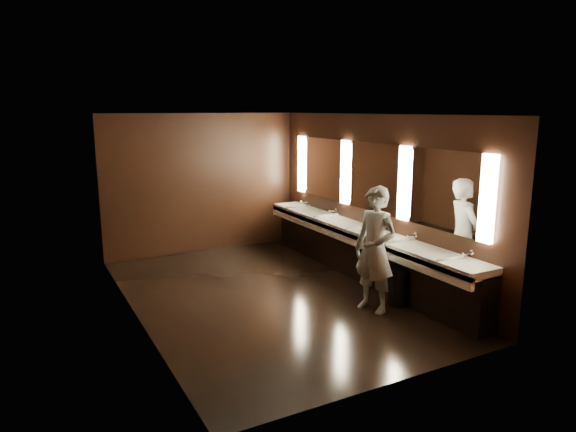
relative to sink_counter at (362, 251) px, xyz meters
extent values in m
plane|color=black|center=(-1.79, 0.00, -0.50)|extent=(6.00, 6.00, 0.00)
cube|color=#2D2D2B|center=(-1.79, 0.00, 2.30)|extent=(4.00, 6.00, 0.02)
cube|color=black|center=(-1.79, 3.00, 0.90)|extent=(4.00, 0.02, 2.80)
cube|color=black|center=(-1.79, -3.00, 0.90)|extent=(4.00, 0.02, 2.80)
cube|color=black|center=(-3.79, 0.00, 0.90)|extent=(0.02, 6.00, 2.80)
cube|color=black|center=(0.21, 0.00, 0.90)|extent=(0.02, 6.00, 2.80)
cube|color=black|center=(0.03, 0.00, -0.09)|extent=(0.36, 5.40, 0.81)
cube|color=white|center=(-0.07, 0.00, 0.35)|extent=(0.55, 5.40, 0.12)
cube|color=white|center=(-0.31, 0.00, 0.27)|extent=(0.06, 5.40, 0.18)
cylinder|color=silver|center=(0.12, -2.20, 0.49)|extent=(0.18, 0.04, 0.04)
cylinder|color=silver|center=(0.12, -1.10, 0.49)|extent=(0.18, 0.04, 0.04)
cylinder|color=silver|center=(0.12, 0.00, 0.49)|extent=(0.18, 0.04, 0.04)
cylinder|color=silver|center=(0.12, 1.10, 0.49)|extent=(0.18, 0.04, 0.04)
cylinder|color=silver|center=(0.12, 2.20, 0.49)|extent=(0.18, 0.04, 0.04)
cube|color=#FBEABE|center=(0.18, -2.40, 1.25)|extent=(0.06, 0.22, 1.15)
cube|color=white|center=(0.19, -1.60, 1.25)|extent=(0.03, 1.32, 1.15)
cube|color=#FBEABE|center=(0.18, -0.80, 1.25)|extent=(0.06, 0.23, 1.15)
cube|color=white|center=(0.19, 0.00, 1.25)|extent=(0.03, 1.32, 1.15)
cube|color=#FBEABE|center=(0.18, 0.80, 1.25)|extent=(0.06, 0.23, 1.15)
cube|color=white|center=(0.19, 1.60, 1.25)|extent=(0.03, 1.32, 1.15)
cube|color=#FBEABE|center=(0.18, 2.40, 1.25)|extent=(0.06, 0.22, 1.15)
imported|color=#8ABACE|center=(-0.69, -1.25, 0.42)|extent=(0.61, 0.76, 1.82)
cylinder|color=black|center=(-0.22, -1.23, -0.22)|extent=(0.41, 0.41, 0.54)
camera|label=1|loc=(-5.13, -6.88, 2.38)|focal=32.00mm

